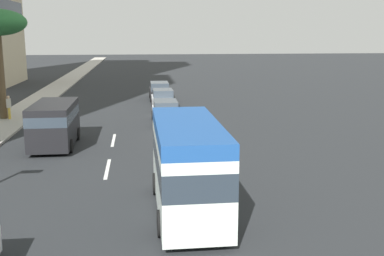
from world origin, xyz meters
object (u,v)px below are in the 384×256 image
(car_lead, at_px, (159,91))
(minibus_fourth, at_px, (188,164))
(car_fifth, at_px, (163,100))
(van_sixth, at_px, (54,122))
(pedestrian_near_lamp, at_px, (9,106))
(car_third, at_px, (165,112))

(car_lead, xyz_separation_m, minibus_fourth, (-27.52, 0.38, 0.95))
(car_lead, bearing_deg, car_fifth, -179.98)
(van_sixth, height_order, pedestrian_near_lamp, van_sixth)
(car_third, xyz_separation_m, car_fifth, (5.98, -0.15, 0.02))
(van_sixth, xyz_separation_m, pedestrian_near_lamp, (8.07, 4.51, -0.32))
(car_third, xyz_separation_m, pedestrian_near_lamp, (2.15, 10.92, 0.30))
(car_third, height_order, van_sixth, van_sixth)
(car_lead, relative_size, pedestrian_near_lamp, 2.85)
(car_third, relative_size, pedestrian_near_lamp, 2.66)
(van_sixth, relative_size, pedestrian_near_lamp, 3.01)
(car_lead, relative_size, minibus_fourth, 0.72)
(minibus_fourth, bearing_deg, pedestrian_near_lamp, 30.32)
(pedestrian_near_lamp, bearing_deg, car_third, 152.46)
(minibus_fourth, height_order, car_fifth, minibus_fourth)
(car_lead, height_order, pedestrian_near_lamp, pedestrian_near_lamp)
(car_lead, relative_size, car_fifth, 1.15)
(car_lead, height_order, van_sixth, van_sixth)
(van_sixth, bearing_deg, pedestrian_near_lamp, -150.82)
(car_third, height_order, pedestrian_near_lamp, pedestrian_near_lamp)
(car_third, distance_m, minibus_fourth, 16.16)
(car_third, bearing_deg, car_lead, -0.77)
(pedestrian_near_lamp, bearing_deg, van_sixth, 102.77)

